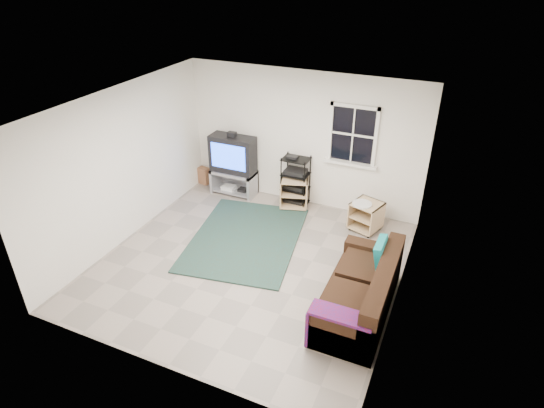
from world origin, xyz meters
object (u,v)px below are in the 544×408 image
at_px(side_table_left, 294,190).
at_px(sofa, 361,293).
at_px(side_table_right, 367,214).
at_px(tv_unit, 233,160).
at_px(av_rack, 295,184).

bearing_deg(side_table_left, sofa, -51.60).
height_order(side_table_right, sofa, sofa).
height_order(tv_unit, side_table_right, tv_unit).
xyz_separation_m(tv_unit, side_table_right, (2.82, -0.28, -0.42)).
distance_m(side_table_right, sofa, 2.19).
bearing_deg(side_table_right, sofa, -78.47).
relative_size(av_rack, side_table_right, 1.68).
bearing_deg(side_table_left, av_rack, 85.62).
height_order(side_table_left, side_table_right, side_table_left).
relative_size(side_table_left, side_table_right, 1.05).
bearing_deg(sofa, tv_unit, 143.29).
distance_m(av_rack, side_table_left, 0.12).
height_order(side_table_left, sofa, sofa).
bearing_deg(tv_unit, sofa, -36.71).
bearing_deg(side_table_right, tv_unit, 174.26).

